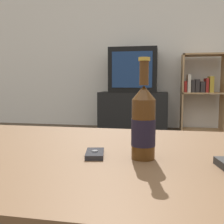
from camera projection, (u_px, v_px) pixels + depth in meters
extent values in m
cube|color=silver|center=(145.00, 36.00, 3.70)|extent=(8.00, 0.05, 2.60)
cube|color=brown|center=(85.00, 157.00, 0.85)|extent=(1.27, 0.85, 0.04)
cube|color=black|center=(133.00, 111.00, 3.57)|extent=(0.91, 0.40, 0.51)
cube|color=black|center=(134.00, 70.00, 3.51)|extent=(0.62, 0.41, 0.58)
cube|color=navy|center=(132.00, 70.00, 3.30)|extent=(0.51, 0.01, 0.45)
cube|color=tan|center=(182.00, 93.00, 3.49)|extent=(0.02, 0.30, 1.01)
cube|color=tan|center=(223.00, 93.00, 3.39)|extent=(0.02, 0.30, 1.01)
cube|color=tan|center=(201.00, 130.00, 3.49)|extent=(0.54, 0.30, 0.02)
cube|color=tan|center=(202.00, 93.00, 3.44)|extent=(0.54, 0.30, 0.02)
cube|color=tan|center=(204.00, 55.00, 3.39)|extent=(0.54, 0.30, 0.02)
cube|color=maroon|center=(185.00, 87.00, 3.47)|extent=(0.03, 0.21, 0.14)
cube|color=beige|center=(189.00, 83.00, 3.46)|extent=(0.04, 0.21, 0.23)
cube|color=#2D2828|center=(192.00, 86.00, 3.45)|extent=(0.04, 0.21, 0.16)
cube|color=#2D2828|center=(197.00, 86.00, 3.44)|extent=(0.05, 0.21, 0.17)
cube|color=#2D2828|center=(202.00, 87.00, 3.43)|extent=(0.06, 0.21, 0.14)
cube|color=maroon|center=(206.00, 85.00, 3.42)|extent=(0.03, 0.21, 0.18)
cube|color=#B7932D|center=(211.00, 84.00, 3.41)|extent=(0.05, 0.21, 0.21)
cylinder|color=#47280F|center=(143.00, 129.00, 0.75)|extent=(0.07, 0.07, 0.17)
cylinder|color=black|center=(143.00, 132.00, 0.75)|extent=(0.07, 0.07, 0.08)
cone|color=#47280F|center=(144.00, 92.00, 0.74)|extent=(0.07, 0.07, 0.04)
cylinder|color=#47280F|center=(144.00, 73.00, 0.73)|extent=(0.03, 0.03, 0.07)
cylinder|color=#B79333|center=(144.00, 59.00, 0.73)|extent=(0.03, 0.03, 0.01)
cube|color=#232328|center=(95.00, 154.00, 0.78)|extent=(0.07, 0.11, 0.01)
cylinder|color=slate|center=(95.00, 151.00, 0.78)|extent=(0.02, 0.02, 0.00)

